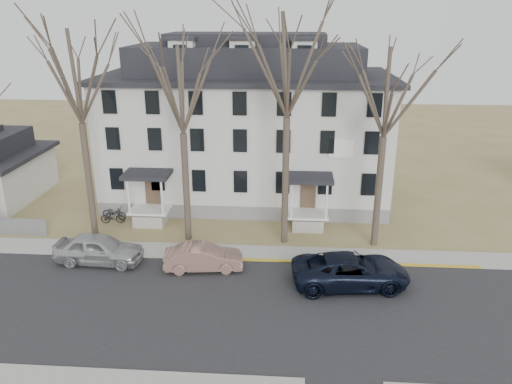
# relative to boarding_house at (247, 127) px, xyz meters

# --- Properties ---
(ground) EXTENTS (120.00, 120.00, 0.00)m
(ground) POSITION_rel_boarding_house_xyz_m (2.00, -17.95, -5.38)
(ground) COLOR olive
(ground) RESTS_ON ground
(main_road) EXTENTS (120.00, 10.00, 0.04)m
(main_road) POSITION_rel_boarding_house_xyz_m (2.00, -15.95, -5.38)
(main_road) COLOR #27272A
(main_road) RESTS_ON ground
(far_sidewalk) EXTENTS (120.00, 2.00, 0.08)m
(far_sidewalk) POSITION_rel_boarding_house_xyz_m (2.00, -9.95, -5.38)
(far_sidewalk) COLOR #A09F97
(far_sidewalk) RESTS_ON ground
(yellow_curb) EXTENTS (14.00, 0.25, 0.06)m
(yellow_curb) POSITION_rel_boarding_house_xyz_m (7.00, -10.85, -5.38)
(yellow_curb) COLOR gold
(yellow_curb) RESTS_ON ground
(boarding_house) EXTENTS (20.80, 12.36, 12.05)m
(boarding_house) POSITION_rel_boarding_house_xyz_m (0.00, 0.00, 0.00)
(boarding_house) COLOR slate
(boarding_house) RESTS_ON ground
(tree_far_left) EXTENTS (8.40, 8.40, 13.72)m
(tree_far_left) POSITION_rel_boarding_house_xyz_m (-9.00, -8.15, 4.96)
(tree_far_left) COLOR #473B31
(tree_far_left) RESTS_ON ground
(tree_mid_left) EXTENTS (7.80, 7.80, 12.74)m
(tree_mid_left) POSITION_rel_boarding_house_xyz_m (-3.00, -8.15, 4.22)
(tree_mid_left) COLOR #473B31
(tree_mid_left) RESTS_ON ground
(tree_center) EXTENTS (9.00, 9.00, 14.70)m
(tree_center) POSITION_rel_boarding_house_xyz_m (3.00, -8.15, 5.71)
(tree_center) COLOR #473B31
(tree_center) RESTS_ON ground
(tree_mid_right) EXTENTS (7.80, 7.80, 12.74)m
(tree_mid_right) POSITION_rel_boarding_house_xyz_m (8.50, -8.15, 4.22)
(tree_mid_right) COLOR #473B31
(tree_mid_right) RESTS_ON ground
(car_silver) EXTENTS (5.04, 2.23, 1.68)m
(car_silver) POSITION_rel_boarding_house_xyz_m (-7.39, -11.66, -4.54)
(car_silver) COLOR #AEAEB0
(car_silver) RESTS_ON ground
(car_tan) EXTENTS (4.44, 1.99, 1.41)m
(car_tan) POSITION_rel_boarding_house_xyz_m (-1.37, -12.04, -4.67)
(car_tan) COLOR #8C6459
(car_tan) RESTS_ON ground
(car_navy) EXTENTS (6.31, 3.45, 1.68)m
(car_navy) POSITION_rel_boarding_house_xyz_m (6.49, -13.20, -4.54)
(car_navy) COLOR black
(car_navy) RESTS_ON ground
(bicycle_left) EXTENTS (1.92, 1.08, 0.96)m
(bicycle_left) POSITION_rel_boarding_house_xyz_m (-8.65, -5.50, -4.90)
(bicycle_left) COLOR black
(bicycle_left) RESTS_ON ground
(bicycle_right) EXTENTS (1.66, 0.64, 0.97)m
(bicycle_right) POSITION_rel_boarding_house_xyz_m (-8.52, -6.19, -4.89)
(bicycle_right) COLOR black
(bicycle_right) RESTS_ON ground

